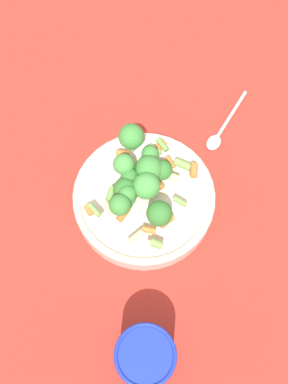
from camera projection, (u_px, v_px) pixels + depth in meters
The scene contains 5 objects.
ground_plane at pixel (144, 203), 0.83m from camera, with size 3.00×3.00×0.00m, color #B72D23.
bowl at pixel (144, 198), 0.81m from camera, with size 0.25×0.25×0.04m.
pasta_salad at pixel (141, 179), 0.76m from camera, with size 0.19×0.20×0.08m.
cup at pixel (145, 357), 0.67m from camera, with size 0.09×0.09×0.11m.
spoon at pixel (221, 131), 0.88m from camera, with size 0.05×0.16×0.01m.
Camera 1 is at (-0.21, 0.22, 0.77)m, focal length 42.00 mm.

